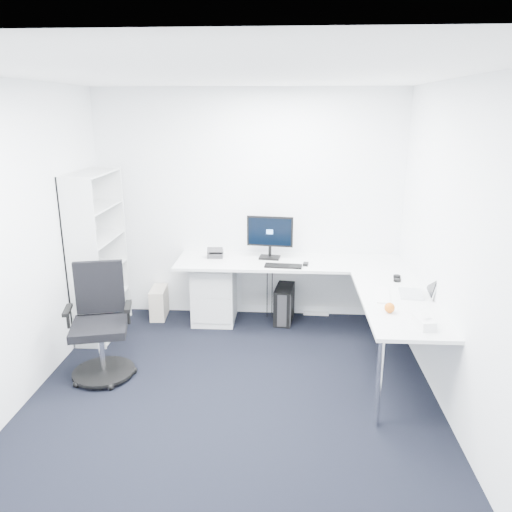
# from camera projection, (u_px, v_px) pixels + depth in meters

# --- Properties ---
(ground) EXTENTS (4.20, 4.20, 0.00)m
(ground) POSITION_uv_depth(u_px,v_px,m) (231.00, 408.00, 4.28)
(ground) COLOR black
(ceiling) EXTENTS (4.20, 4.20, 0.00)m
(ceiling) POSITION_uv_depth(u_px,v_px,m) (226.00, 74.00, 3.51)
(ceiling) COLOR white
(wall_back) EXTENTS (3.60, 0.02, 2.70)m
(wall_back) POSITION_uv_depth(u_px,v_px,m) (249.00, 206.00, 5.90)
(wall_back) COLOR white
(wall_back) RESTS_ON ground
(wall_front) EXTENTS (3.60, 0.02, 2.70)m
(wall_front) POSITION_uv_depth(u_px,v_px,m) (165.00, 416.00, 1.88)
(wall_front) COLOR white
(wall_front) RESTS_ON ground
(wall_left) EXTENTS (0.02, 4.20, 2.70)m
(wall_left) POSITION_uv_depth(u_px,v_px,m) (6.00, 253.00, 4.00)
(wall_left) COLOR white
(wall_left) RESTS_ON ground
(wall_right) EXTENTS (0.02, 4.20, 2.70)m
(wall_right) POSITION_uv_depth(u_px,v_px,m) (464.00, 261.00, 3.79)
(wall_right) COLOR white
(wall_right) RESTS_ON ground
(l_desk) EXTENTS (2.70, 1.51, 0.79)m
(l_desk) POSITION_uv_depth(u_px,v_px,m) (294.00, 305.00, 5.47)
(l_desk) COLOR silver
(l_desk) RESTS_ON ground
(drawer_pedestal) EXTENTS (0.49, 0.61, 0.75)m
(drawer_pedestal) POSITION_uv_depth(u_px,v_px,m) (215.00, 290.00, 5.98)
(drawer_pedestal) COLOR silver
(drawer_pedestal) RESTS_ON ground
(bookshelf) EXTENTS (0.36, 0.91, 1.83)m
(bookshelf) POSITION_uv_depth(u_px,v_px,m) (98.00, 255.00, 5.50)
(bookshelf) COLOR silver
(bookshelf) RESTS_ON ground
(task_chair) EXTENTS (0.73, 0.73, 1.08)m
(task_chair) POSITION_uv_depth(u_px,v_px,m) (99.00, 324.00, 4.63)
(task_chair) COLOR black
(task_chair) RESTS_ON ground
(black_pc_tower) EXTENTS (0.25, 0.47, 0.43)m
(black_pc_tower) POSITION_uv_depth(u_px,v_px,m) (284.00, 304.00, 5.97)
(black_pc_tower) COLOR black
(black_pc_tower) RESTS_ON ground
(beige_pc_tower) EXTENTS (0.20, 0.40, 0.37)m
(beige_pc_tower) POSITION_uv_depth(u_px,v_px,m) (159.00, 303.00, 6.10)
(beige_pc_tower) COLOR beige
(beige_pc_tower) RESTS_ON ground
(power_strip) EXTENTS (0.31, 0.07, 0.04)m
(power_strip) POSITION_uv_depth(u_px,v_px,m) (316.00, 313.00, 6.19)
(power_strip) COLOR white
(power_strip) RESTS_ON ground
(monitor) EXTENTS (0.55, 0.23, 0.51)m
(monitor) POSITION_uv_depth(u_px,v_px,m) (270.00, 237.00, 5.73)
(monitor) COLOR black
(monitor) RESTS_ON l_desk
(black_keyboard) EXTENTS (0.42, 0.18, 0.02)m
(black_keyboard) POSITION_uv_depth(u_px,v_px,m) (283.00, 266.00, 5.49)
(black_keyboard) COLOR black
(black_keyboard) RESTS_ON l_desk
(mouse) EXTENTS (0.07, 0.10, 0.03)m
(mouse) POSITION_uv_depth(u_px,v_px,m) (306.00, 264.00, 5.54)
(mouse) COLOR black
(mouse) RESTS_ON l_desk
(desk_phone) EXTENTS (0.19, 0.19, 0.13)m
(desk_phone) POSITION_uv_depth(u_px,v_px,m) (215.00, 252.00, 5.84)
(desk_phone) COLOR #2A2A2C
(desk_phone) RESTS_ON l_desk
(laptop) EXTENTS (0.34, 0.33, 0.22)m
(laptop) POSITION_uv_depth(u_px,v_px,m) (412.00, 284.00, 4.64)
(laptop) COLOR silver
(laptop) RESTS_ON l_desk
(white_keyboard) EXTENTS (0.18, 0.44, 0.01)m
(white_keyboard) POSITION_uv_depth(u_px,v_px,m) (383.00, 295.00, 4.64)
(white_keyboard) COLOR white
(white_keyboard) RESTS_ON l_desk
(headphones) EXTENTS (0.14, 0.19, 0.05)m
(headphones) POSITION_uv_depth(u_px,v_px,m) (397.00, 277.00, 5.08)
(headphones) COLOR black
(headphones) RESTS_ON l_desk
(orange_fruit) EXTENTS (0.09, 0.09, 0.09)m
(orange_fruit) POSITION_uv_depth(u_px,v_px,m) (390.00, 308.00, 4.25)
(orange_fruit) COLOR #D06112
(orange_fruit) RESTS_ON l_desk
(tissue_box) EXTENTS (0.15, 0.23, 0.08)m
(tissue_box) POSITION_uv_depth(u_px,v_px,m) (424.00, 322.00, 3.97)
(tissue_box) COLOR white
(tissue_box) RESTS_ON l_desk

